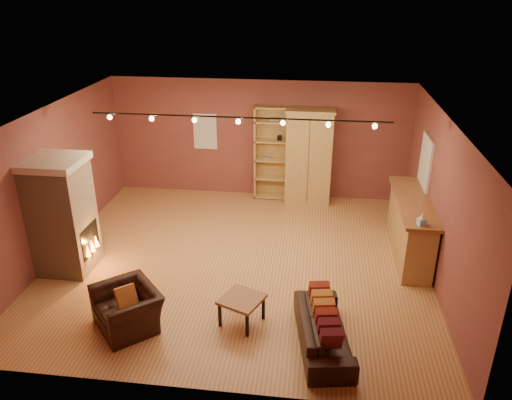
# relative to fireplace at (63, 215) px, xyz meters

# --- Properties ---
(floor) EXTENTS (7.00, 7.00, 0.00)m
(floor) POSITION_rel_fireplace_xyz_m (3.04, 0.60, -1.06)
(floor) COLOR #A46B3A
(floor) RESTS_ON ground
(ceiling) EXTENTS (7.00, 7.00, 0.00)m
(ceiling) POSITION_rel_fireplace_xyz_m (3.04, 0.60, 1.74)
(ceiling) COLOR brown
(ceiling) RESTS_ON back_wall
(back_wall) EXTENTS (7.00, 0.02, 2.80)m
(back_wall) POSITION_rel_fireplace_xyz_m (3.04, 3.85, 0.34)
(back_wall) COLOR brown
(back_wall) RESTS_ON floor
(left_wall) EXTENTS (0.02, 6.50, 2.80)m
(left_wall) POSITION_rel_fireplace_xyz_m (-0.46, 0.60, 0.34)
(left_wall) COLOR brown
(left_wall) RESTS_ON floor
(right_wall) EXTENTS (0.02, 6.50, 2.80)m
(right_wall) POSITION_rel_fireplace_xyz_m (6.54, 0.60, 0.34)
(right_wall) COLOR brown
(right_wall) RESTS_ON floor
(fireplace) EXTENTS (1.01, 0.98, 2.12)m
(fireplace) POSITION_rel_fireplace_xyz_m (0.00, 0.00, 0.00)
(fireplace) COLOR tan
(fireplace) RESTS_ON floor
(back_window) EXTENTS (0.56, 0.04, 0.86)m
(back_window) POSITION_rel_fireplace_xyz_m (1.74, 3.83, 0.49)
(back_window) COLOR silver
(back_window) RESTS_ON back_wall
(bookcase) EXTENTS (0.92, 0.36, 2.25)m
(bookcase) POSITION_rel_fireplace_xyz_m (3.41, 3.73, 0.08)
(bookcase) COLOR tan
(bookcase) RESTS_ON floor
(armoire) EXTENTS (1.10, 0.63, 2.24)m
(armoire) POSITION_rel_fireplace_xyz_m (4.23, 3.57, 0.07)
(armoire) COLOR tan
(armoire) RESTS_ON floor
(bar_counter) EXTENTS (0.64, 2.39, 1.14)m
(bar_counter) POSITION_rel_fireplace_xyz_m (6.24, 1.27, -0.48)
(bar_counter) COLOR tan
(bar_counter) RESTS_ON floor
(tissue_box) EXTENTS (0.14, 0.14, 0.21)m
(tissue_box) POSITION_rel_fireplace_xyz_m (6.19, 0.24, 0.17)
(tissue_box) COLOR #89BDDB
(tissue_box) RESTS_ON bar_counter
(right_window) EXTENTS (0.05, 0.90, 1.00)m
(right_window) POSITION_rel_fireplace_xyz_m (6.51, 2.00, 0.59)
(right_window) COLOR silver
(right_window) RESTS_ON right_wall
(loveseat) EXTENTS (0.77, 1.78, 0.73)m
(loveseat) POSITION_rel_fireplace_xyz_m (4.63, -1.56, -0.70)
(loveseat) COLOR black
(loveseat) RESTS_ON floor
(armchair) EXTENTS (1.13, 1.15, 0.86)m
(armchair) POSITION_rel_fireplace_xyz_m (1.68, -1.51, -0.63)
(armchair) COLOR black
(armchair) RESTS_ON floor
(coffee_table) EXTENTS (0.77, 0.77, 0.44)m
(coffee_table) POSITION_rel_fireplace_xyz_m (3.38, -1.20, -0.68)
(coffee_table) COLOR #935F35
(coffee_table) RESTS_ON floor
(track_rail) EXTENTS (5.20, 0.09, 0.13)m
(track_rail) POSITION_rel_fireplace_xyz_m (3.04, 0.80, 1.62)
(track_rail) COLOR black
(track_rail) RESTS_ON ceiling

